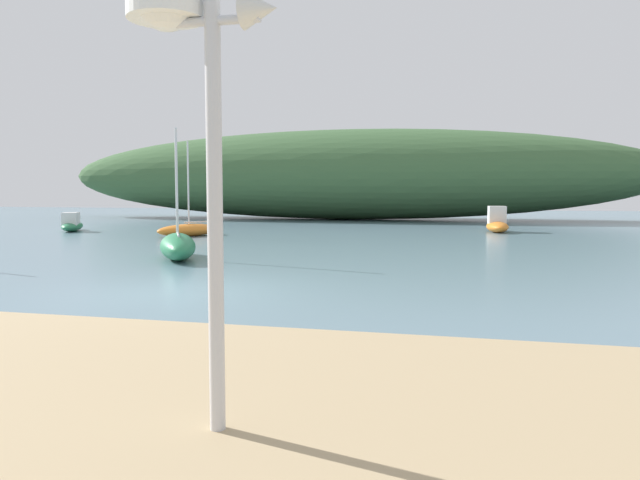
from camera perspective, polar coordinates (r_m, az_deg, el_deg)
The scene contains 7 objects.
ground_plane at distance 12.69m, azimuth -12.73°, elevation -4.78°, with size 120.00×120.00×0.00m, color slate.
distant_hill at distance 45.60m, azimuth 2.45°, elevation 6.21°, with size 45.56×10.24×6.72m, color #3D6038.
mast_structure at distance 4.85m, azimuth -13.06°, elevation 18.42°, with size 1.17×0.59×3.58m.
motorboat_outer_mooring at distance 32.05m, azimuth 16.46°, elevation 1.55°, with size 1.25×3.06×1.32m.
sailboat_inner_mooring at distance 28.53m, azimuth -12.32°, elevation 0.98°, with size 2.68×3.55×4.37m.
sailboat_far_left at distance 18.77m, azimuth -13.34°, elevation -0.54°, with size 2.67×3.72×3.96m.
motorboat_off_point at distance 33.97m, azimuth -22.47°, elevation 1.38°, with size 2.18×3.28×0.99m.
Camera 1 is at (5.62, -11.20, 2.03)m, focal length 33.73 mm.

